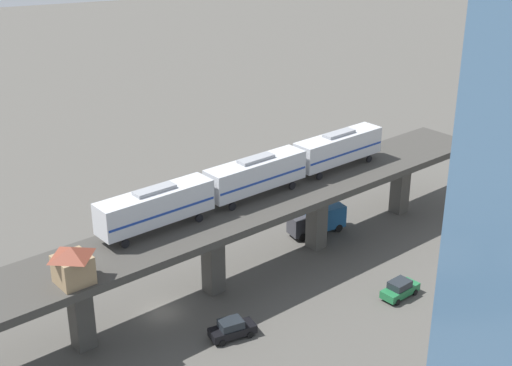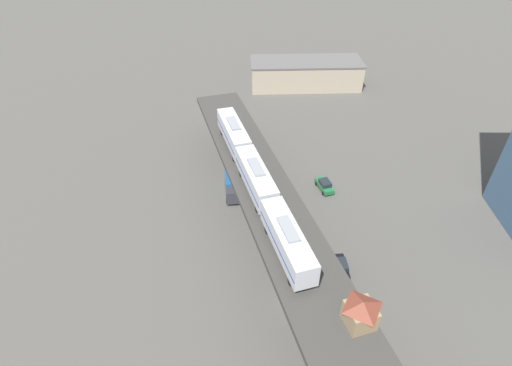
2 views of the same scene
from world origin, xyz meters
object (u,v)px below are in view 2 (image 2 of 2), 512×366
Objects in this scene: street_car_black at (340,267)px; warehouse_building at (306,73)px; street_car_green at (325,185)px; subway_train at (256,177)px; signal_hut at (361,312)px; delivery_truck at (232,185)px.

street_car_black is 0.16× the size of warehouse_building.
street_car_black is 62.42m from warehouse_building.
street_car_green is 0.16× the size of warehouse_building.
subway_train is 19.14m from street_car_green.
subway_train reaches higher than street_car_black.
signal_hut is at bearing -92.41° from street_car_green.
subway_train is at bearing -102.54° from warehouse_building.
warehouse_building is (16.50, 45.05, 1.65)m from delivery_truck.
subway_train is 17.25m from street_car_black.
street_car_green is (1.35, 32.12, -9.26)m from signal_hut.
street_car_green is at bearing 87.59° from signal_hut.
delivery_truck is (-4.28, 9.89, -9.18)m from subway_train.
warehouse_building is (0.24, 43.87, 2.47)m from street_car_green.
street_car_black is at bearing -90.18° from street_car_green.
signal_hut is 16.53m from street_car_black.
street_car_black is at bearing -31.90° from subway_train.
signal_hut is at bearing -95.43° from street_car_black.
subway_train is 1.25× the size of warehouse_building.
delivery_truck is at bearing -175.84° from street_car_green.
street_car_black is (11.93, -7.43, -10.00)m from subway_train.
street_car_green is at bearing 4.16° from delivery_truck.
subway_train is 4.92× the size of delivery_truck.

